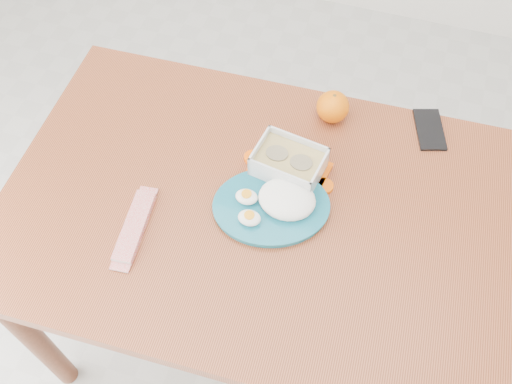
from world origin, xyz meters
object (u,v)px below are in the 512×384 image
(smartphone, at_px, (430,130))
(orange_fruit, at_px, (333,107))
(dining_table, at_px, (256,227))
(food_container, at_px, (289,164))
(rice_plate, at_px, (276,203))

(smartphone, bearing_deg, orange_fruit, 170.25)
(dining_table, bearing_deg, smartphone, 42.72)
(dining_table, bearing_deg, food_container, 66.24)
(dining_table, relative_size, smartphone, 9.16)
(food_container, bearing_deg, rice_plate, -80.70)
(dining_table, xyz_separation_m, food_container, (0.05, 0.11, 0.14))
(food_container, height_order, rice_plate, food_container)
(food_container, height_order, smartphone, food_container)
(food_container, xyz_separation_m, orange_fruit, (0.06, 0.21, 0.00))
(rice_plate, relative_size, smartphone, 2.55)
(rice_plate, xyz_separation_m, smartphone, (0.31, 0.35, -0.02))
(dining_table, distance_m, smartphone, 0.51)
(orange_fruit, bearing_deg, dining_table, -108.03)
(rice_plate, bearing_deg, smartphone, 28.85)
(orange_fruit, height_order, smartphone, orange_fruit)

